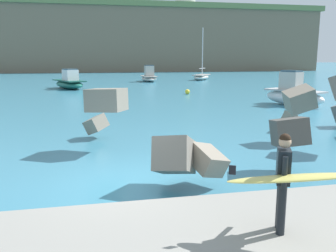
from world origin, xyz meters
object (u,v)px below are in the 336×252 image
Objects in this scene: station_building_west at (62,4)px; boat_mid_centre at (69,82)px; boat_near_left at (201,77)px; station_building_east at (47,1)px; mooring_buoy_middle at (187,92)px; boat_mid_right at (294,94)px; boat_mid_left at (149,77)px; surfer_with_board at (285,177)px.

boat_mid_centre is at bearing -85.69° from station_building_west.
boat_near_left is 65.52m from station_building_east.
station_building_west is (-4.92, 65.26, 16.80)m from boat_mid_centre.
mooring_buoy_middle is at bearing -36.52° from boat_mid_centre.
boat_mid_right is (-2.15, -28.54, 0.29)m from boat_near_left.
station_building_west is (-15.67, 73.23, 17.25)m from mooring_buoy_middle.
boat_mid_left is 0.72× the size of station_building_west.
boat_mid_centre is 23.23m from boat_mid_right.
surfer_with_board reaches higher than mooring_buoy_middle.
boat_mid_left is 0.79× the size of boat_mid_centre.
mooring_buoy_middle is 0.07× the size of station_building_west.
station_building_east is (-14.73, 102.33, 17.27)m from surfer_with_board.
station_building_east is at bearing 106.39° from boat_mid_right.
boat_mid_right reaches higher than boat_mid_centre.
mooring_buoy_middle is at bearing -75.38° from station_building_east.
boat_mid_right is 0.69× the size of station_building_east.
surfer_with_board is 0.27× the size of boat_near_left.
boat_near_left is 17.02× the size of mooring_buoy_middle.
boat_mid_right is at bearing -77.26° from boat_mid_left.
boat_mid_centre is 71.29m from station_building_east.
station_building_east is (-4.24, 3.14, 1.08)m from station_building_west.
surfer_with_board is at bearing -83.97° from station_building_west.
boat_mid_centre reaches higher than mooring_buoy_middle.
station_building_west is (-20.85, 82.18, 16.70)m from boat_mid_right.
boat_mid_centre is at bearing -136.30° from boat_mid_left.
surfer_with_board is 47.24m from boat_near_left.
station_building_west reaches higher than boat_mid_right.
boat_near_left is 8.40m from boat_mid_left.
station_building_east reaches higher than station_building_west.
boat_mid_left is 10.10× the size of mooring_buoy_middle.
boat_mid_left is 27.09m from boat_mid_right.
station_building_east is at bearing 97.63° from boat_mid_centre.
boat_near_left reaches higher than boat_mid_centre.
boat_mid_centre is (-18.08, -11.62, 0.19)m from boat_near_left.
boat_mid_centre is 12.78× the size of mooring_buoy_middle.
boat_mid_left is at bearing 102.74° from boat_mid_right.
boat_mid_centre is 13.39m from mooring_buoy_middle.
boat_mid_right is at bearing -73.61° from station_building_east.
station_building_west is at bearing 96.03° from surfer_with_board.
surfer_with_board is at bearing -105.36° from boat_near_left.
station_building_east is (-25.09, 85.32, 17.78)m from boat_mid_right.
station_building_east is (-19.11, 58.89, 17.87)m from boat_mid_left.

